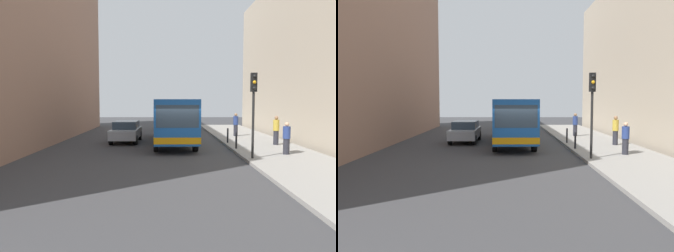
% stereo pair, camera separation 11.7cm
% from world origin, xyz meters
% --- Properties ---
extents(ground_plane, '(80.00, 80.00, 0.00)m').
position_xyz_m(ground_plane, '(0.00, 0.00, 0.00)').
color(ground_plane, '#38383A').
extents(sidewalk, '(4.40, 40.00, 0.15)m').
position_xyz_m(sidewalk, '(5.40, 0.00, 0.07)').
color(sidewalk, gray).
rests_on(sidewalk, ground).
extents(bus, '(2.84, 11.09, 3.00)m').
position_xyz_m(bus, '(-0.19, 4.94, 1.73)').
color(bus, '#19519E').
rests_on(bus, ground).
extents(car_beside_bus, '(1.95, 4.44, 1.48)m').
position_xyz_m(car_beside_bus, '(-3.40, 5.45, 0.78)').
color(car_beside_bus, '#A5A8AD').
rests_on(car_beside_bus, ground).
extents(car_behind_bus, '(1.94, 4.44, 1.48)m').
position_xyz_m(car_behind_bus, '(0.44, 14.91, 0.78)').
color(car_behind_bus, navy).
rests_on(car_behind_bus, ground).
extents(traffic_light, '(0.28, 0.33, 4.10)m').
position_xyz_m(traffic_light, '(3.55, -2.28, 3.01)').
color(traffic_light, black).
rests_on(traffic_light, sidewalk).
extents(bollard_near, '(0.11, 0.11, 0.95)m').
position_xyz_m(bollard_near, '(3.45, 1.09, 0.62)').
color(bollard_near, black).
rests_on(bollard_near, sidewalk).
extents(bollard_mid, '(0.11, 0.11, 0.95)m').
position_xyz_m(bollard_mid, '(3.45, 3.82, 0.62)').
color(bollard_mid, black).
rests_on(bollard_mid, sidewalk).
extents(pedestrian_near_signal, '(0.38, 0.38, 1.67)m').
position_xyz_m(pedestrian_near_signal, '(5.60, -1.08, 0.98)').
color(pedestrian_near_signal, '#26262D').
rests_on(pedestrian_near_signal, sidewalk).
extents(pedestrian_mid_sidewalk, '(0.38, 0.38, 1.82)m').
position_xyz_m(pedestrian_mid_sidewalk, '(6.28, 2.74, 1.06)').
color(pedestrian_mid_sidewalk, '#26262D').
rests_on(pedestrian_mid_sidewalk, sidewalk).
extents(pedestrian_far_sidewalk, '(0.38, 0.38, 1.77)m').
position_xyz_m(pedestrian_far_sidewalk, '(4.83, 8.04, 1.04)').
color(pedestrian_far_sidewalk, '#26262D').
rests_on(pedestrian_far_sidewalk, sidewalk).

